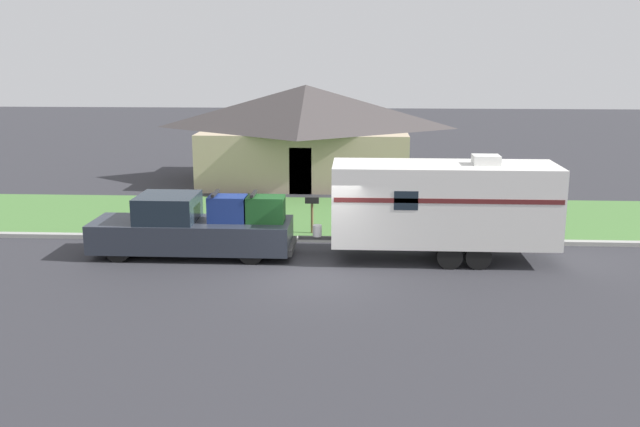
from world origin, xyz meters
name	(u,v)px	position (x,y,z in m)	size (l,w,h in m)	color
ground_plane	(317,276)	(0.00, 0.00, 0.00)	(120.00, 120.00, 0.00)	#2D2D33
curb_strip	(323,239)	(0.00, 3.75, 0.07)	(80.00, 0.30, 0.14)	#999993
lawn_strip	(328,216)	(0.00, 7.40, 0.01)	(80.00, 7.00, 0.03)	#477538
house_across_street	(306,132)	(-1.43, 15.15, 2.43)	(10.42, 7.45, 4.68)	tan
pickup_truck	(193,228)	(-3.98, 1.87, 0.88)	(6.32, 1.98, 2.04)	black
travel_trailer	(444,204)	(3.77, 1.87, 1.76)	(7.82, 2.27, 3.25)	black
mailbox	(312,206)	(-0.45, 4.75, 1.02)	(0.48, 0.20, 1.32)	brown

